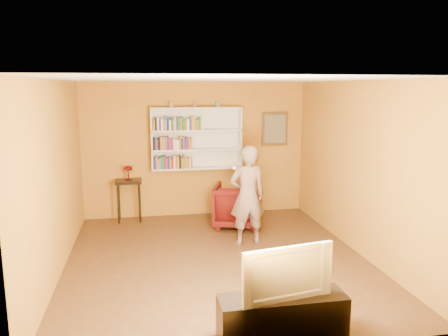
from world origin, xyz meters
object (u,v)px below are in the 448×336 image
(person, at_px, (247,196))
(tv_cabinet, at_px, (282,317))
(console_table, at_px, (129,187))
(television, at_px, (283,270))
(ruby_lustre, at_px, (128,170))
(bookshelf, at_px, (196,138))
(armchair, at_px, (238,206))

(person, xyz_separation_m, tv_cabinet, (-0.31, -2.82, -0.60))
(tv_cabinet, bearing_deg, console_table, 110.19)
(television, bearing_deg, ruby_lustre, 100.10)
(bookshelf, xyz_separation_m, person, (0.62, -1.84, -0.76))
(bookshelf, distance_m, armchair, 1.62)
(console_table, relative_size, armchair, 0.93)
(armchair, distance_m, television, 3.81)
(ruby_lustre, relative_size, person, 0.17)
(ruby_lustre, bearing_deg, person, -40.54)
(person, relative_size, tv_cabinet, 1.26)
(bookshelf, height_order, console_table, bookshelf)
(console_table, bearing_deg, person, -40.54)
(ruby_lustre, relative_size, tv_cabinet, 0.21)
(bookshelf, height_order, ruby_lustre, bookshelf)
(console_table, bearing_deg, armchair, -19.59)
(ruby_lustre, relative_size, television, 0.29)
(console_table, distance_m, armchair, 2.16)
(console_table, xyz_separation_m, tv_cabinet, (1.66, -4.50, -0.45))
(person, bearing_deg, armchair, -97.97)
(ruby_lustre, xyz_separation_m, television, (1.66, -4.50, -0.27))
(person, bearing_deg, bookshelf, -76.23)
(ruby_lustre, bearing_deg, console_table, -53.13)
(console_table, relative_size, television, 0.84)
(armchair, bearing_deg, console_table, -1.20)
(console_table, bearing_deg, bookshelf, 6.73)
(television, bearing_deg, tv_cabinet, 0.00)
(ruby_lustre, bearing_deg, bookshelf, 6.73)
(person, bearing_deg, console_table, -45.24)
(bookshelf, bearing_deg, tv_cabinet, -86.28)
(bookshelf, relative_size, armchair, 2.03)
(tv_cabinet, bearing_deg, armchair, 84.45)
(person, bearing_deg, ruby_lustre, -45.24)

